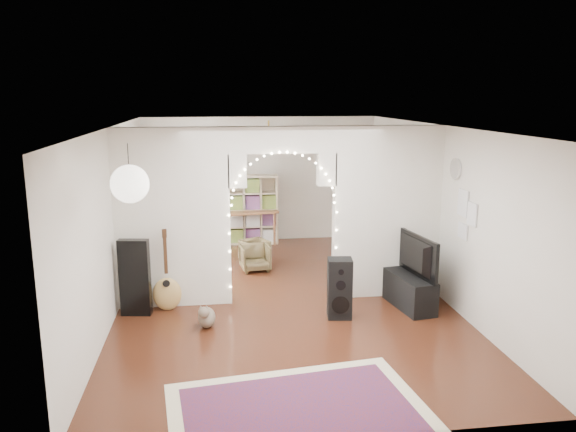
{
  "coord_description": "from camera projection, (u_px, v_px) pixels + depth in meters",
  "views": [
    {
      "loc": [
        -1.05,
        -8.33,
        3.15
      ],
      "look_at": [
        0.13,
        0.3,
        1.27
      ],
      "focal_mm": 35.0,
      "sensor_mm": 36.0,
      "label": 1
    }
  ],
  "objects": [
    {
      "name": "divider_wall",
      "position": [
        282.0,
        211.0,
        8.57
      ],
      "size": [
        5.0,
        0.2,
        2.7
      ],
      "color": "silver",
      "rests_on": "floor"
    },
    {
      "name": "wall_front",
      "position": [
        336.0,
        304.0,
        4.95
      ],
      "size": [
        5.0,
        0.02,
        2.7
      ],
      "primitive_type": "cube",
      "color": "silver",
      "rests_on": "floor"
    },
    {
      "name": "tv",
      "position": [
        411.0,
        256.0,
        8.35
      ],
      "size": [
        0.31,
        1.08,
        0.62
      ],
      "primitive_type": "imported",
      "rotation": [
        0.0,
        0.0,
        1.73
      ],
      "color": "black",
      "rests_on": "media_console"
    },
    {
      "name": "wall_clock",
      "position": [
        456.0,
        169.0,
        8.17
      ],
      "size": [
        0.03,
        0.31,
        0.31
      ],
      "primitive_type": "cylinder",
      "rotation": [
        0.0,
        1.57,
        0.0
      ],
      "color": "white",
      "rests_on": "wall_right"
    },
    {
      "name": "dining_table",
      "position": [
        247.0,
        212.0,
        12.05
      ],
      "size": [
        1.31,
        0.98,
        0.76
      ],
      "rotation": [
        0.0,
        0.0,
        0.16
      ],
      "color": "brown",
      "rests_on": "floor"
    },
    {
      "name": "area_rug",
      "position": [
        302.0,
        416.0,
        5.62
      ],
      "size": [
        2.83,
        2.25,
        0.02
      ],
      "primitive_type": "cube",
      "rotation": [
        0.0,
        0.0,
        0.12
      ],
      "color": "maroon",
      "rests_on": "floor"
    },
    {
      "name": "dining_chair_right",
      "position": [
        255.0,
        258.0,
        10.27
      ],
      "size": [
        0.57,
        0.58,
        0.48
      ],
      "primitive_type": "imported",
      "rotation": [
        0.0,
        0.0,
        0.12
      ],
      "color": "brown",
      "rests_on": "floor"
    },
    {
      "name": "picture_frames",
      "position": [
        465.0,
        215.0,
        7.91
      ],
      "size": [
        0.02,
        0.5,
        0.7
      ],
      "primitive_type": null,
      "color": "white",
      "rests_on": "wall_right"
    },
    {
      "name": "dining_chair_left",
      "position": [
        255.0,
        251.0,
        10.77
      ],
      "size": [
        0.63,
        0.64,
        0.44
      ],
      "primitive_type": "imported",
      "rotation": [
        0.0,
        0.0,
        0.43
      ],
      "color": "brown",
      "rests_on": "floor"
    },
    {
      "name": "wall_left",
      "position": [
        114.0,
        220.0,
        8.25
      ],
      "size": [
        0.02,
        7.5,
        2.7
      ],
      "primitive_type": "cube",
      "color": "silver",
      "rests_on": "floor"
    },
    {
      "name": "guitar_case",
      "position": [
        135.0,
        278.0,
        8.11
      ],
      "size": [
        0.45,
        0.21,
        1.13
      ],
      "primitive_type": "cube",
      "rotation": [
        0.0,
        0.0,
        -0.16
      ],
      "color": "black",
      "rests_on": "floor"
    },
    {
      "name": "ceiling",
      "position": [
        282.0,
        126.0,
        8.3
      ],
      "size": [
        5.0,
        7.5,
        0.02
      ],
      "primitive_type": "cube",
      "color": "white",
      "rests_on": "wall_back"
    },
    {
      "name": "window",
      "position": [
        132.0,
        190.0,
        9.97
      ],
      "size": [
        0.04,
        1.2,
        1.4
      ],
      "primitive_type": "cube",
      "color": "white",
      "rests_on": "wall_left"
    },
    {
      "name": "wall_right",
      "position": [
        438.0,
        211.0,
        8.91
      ],
      "size": [
        0.02,
        7.5,
        2.7
      ],
      "primitive_type": "cube",
      "color": "silver",
      "rests_on": "floor"
    },
    {
      "name": "bookcase",
      "position": [
        244.0,
        209.0,
        12.05
      ],
      "size": [
        1.46,
        0.44,
        1.49
      ],
      "primitive_type": "cube",
      "rotation": [
        0.0,
        0.0,
        -0.05
      ],
      "color": "beige",
      "rests_on": "floor"
    },
    {
      "name": "tabby_cat",
      "position": [
        206.0,
        317.0,
        7.75
      ],
      "size": [
        0.32,
        0.58,
        0.38
      ],
      "rotation": [
        0.0,
        0.0,
        -0.21
      ],
      "color": "brown",
      "rests_on": "floor"
    },
    {
      "name": "floor_speaker",
      "position": [
        340.0,
        288.0,
        8.04
      ],
      "size": [
        0.37,
        0.34,
        0.88
      ],
      "rotation": [
        0.0,
        0.0,
        -0.13
      ],
      "color": "black",
      "rests_on": "floor"
    },
    {
      "name": "acoustic_guitar",
      "position": [
        167.0,
        281.0,
        8.3
      ],
      "size": [
        0.45,
        0.26,
        1.06
      ],
      "rotation": [
        0.0,
        0.0,
        0.29
      ],
      "color": "tan",
      "rests_on": "floor"
    },
    {
      "name": "ceiling_fan",
      "position": [
        269.0,
        137.0,
        10.3
      ],
      "size": [
        1.1,
        1.1,
        0.3
      ],
      "primitive_type": null,
      "color": "gold",
      "rests_on": "ceiling"
    },
    {
      "name": "fairy_lights",
      "position": [
        283.0,
        204.0,
        8.42
      ],
      "size": [
        1.64,
        0.04,
        1.6
      ],
      "primitive_type": null,
      "color": "#FFEABF",
      "rests_on": "divider_wall"
    },
    {
      "name": "flower_vase",
      "position": [
        247.0,
        205.0,
        12.01
      ],
      "size": [
        0.21,
        0.21,
        0.19
      ],
      "primitive_type": "imported",
      "rotation": [
        0.0,
        0.0,
        0.16
      ],
      "color": "white",
      "rests_on": "dining_table"
    },
    {
      "name": "paper_lantern",
      "position": [
        130.0,
        184.0,
        5.82
      ],
      "size": [
        0.4,
        0.4,
        0.4
      ],
      "primitive_type": "sphere",
      "color": "white",
      "rests_on": "ceiling"
    },
    {
      "name": "wall_back",
      "position": [
        261.0,
        179.0,
        12.22
      ],
      "size": [
        5.0,
        0.02,
        2.7
      ],
      "primitive_type": "cube",
      "color": "silver",
      "rests_on": "floor"
    },
    {
      "name": "floor",
      "position": [
        283.0,
        299.0,
        8.87
      ],
      "size": [
        7.5,
        7.5,
        0.0
      ],
      "primitive_type": "plane",
      "color": "black",
      "rests_on": "ground"
    },
    {
      "name": "media_console",
      "position": [
        410.0,
        291.0,
        8.46
      ],
      "size": [
        0.56,
        1.05,
        0.5
      ],
      "primitive_type": "cube",
      "rotation": [
        0.0,
        0.0,
        0.16
      ],
      "color": "black",
      "rests_on": "floor"
    }
  ]
}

